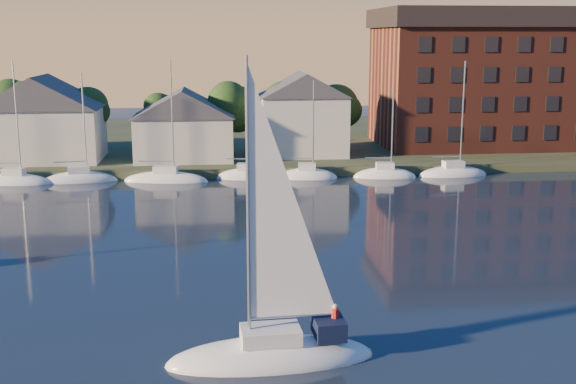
{
  "coord_description": "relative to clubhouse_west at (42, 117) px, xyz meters",
  "views": [
    {
      "loc": [
        -2.71,
        -26.23,
        14.96
      ],
      "look_at": [
        2.35,
        22.0,
        4.45
      ],
      "focal_mm": 45.0,
      "sensor_mm": 36.0,
      "label": 1
    }
  ],
  "objects": [
    {
      "name": "shoreline_land",
      "position": [
        22.0,
        17.0,
        -5.93
      ],
      "size": [
        160.0,
        50.0,
        2.0
      ],
      "primitive_type": "cube",
      "color": "#303C23",
      "rests_on": "ground"
    },
    {
      "name": "clubhouse_centre",
      "position": [
        16.0,
        -1.0,
        -0.8
      ],
      "size": [
        11.55,
        8.4,
        8.08
      ],
      "color": "silver",
      "rests_on": "shoreline_land"
    },
    {
      "name": "clubhouse_east",
      "position": [
        30.0,
        1.0,
        0.07
      ],
      "size": [
        10.5,
        8.4,
        9.8
      ],
      "color": "silver",
      "rests_on": "shoreline_land"
    },
    {
      "name": "wooden_dock",
      "position": [
        22.0,
        -6.0,
        -5.93
      ],
      "size": [
        120.0,
        3.0,
        1.0
      ],
      "primitive_type": "cube",
      "color": "brown",
      "rests_on": "ground"
    },
    {
      "name": "moored_fleet",
      "position": [
        14.0,
        -9.0,
        -5.83
      ],
      "size": [
        71.5,
        2.4,
        12.05
      ],
      "color": "white",
      "rests_on": "ground"
    },
    {
      "name": "tree_line",
      "position": [
        24.0,
        5.0,
        1.24
      ],
      "size": [
        93.4,
        5.4,
        8.9
      ],
      "color": "#382419",
      "rests_on": "shoreline_land"
    },
    {
      "name": "hero_sailboat",
      "position": [
        21.92,
        -52.78,
        -5.31
      ],
      "size": [
        10.05,
        3.68,
        15.26
      ],
      "rotation": [
        0.0,
        0.0,
        3.19
      ],
      "color": "white",
      "rests_on": "ground"
    },
    {
      "name": "condo_block",
      "position": [
        56.0,
        6.95,
        3.86
      ],
      "size": [
        31.0,
        17.0,
        17.4
      ],
      "color": "maroon",
      "rests_on": "shoreline_land"
    },
    {
      "name": "clubhouse_west",
      "position": [
        0.0,
        0.0,
        0.0
      ],
      "size": [
        13.65,
        9.45,
        9.64
      ],
      "color": "silver",
      "rests_on": "shoreline_land"
    }
  ]
}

